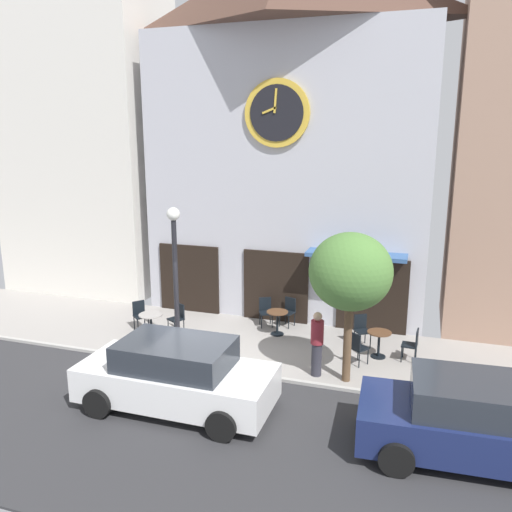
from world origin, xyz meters
The scene contains 18 objects.
ground_plane centered at (0.00, -0.75, -0.02)m, with size 29.12×9.78×0.13m.
clock_building centered at (0.85, 5.43, 6.04)m, with size 9.14×3.96×11.65m.
neighbor_building_left centered at (-7.21, 5.98, 6.73)m, with size 5.92×3.71×13.46m.
street_lamp centered at (-1.19, 1.15, 2.03)m, with size 0.36×0.36×4.00m.
street_tree centered at (3.68, 0.55, 2.75)m, with size 1.97×1.77×3.71m.
cafe_table_center centered at (-2.26, 1.53, 0.52)m, with size 0.71×0.71×0.73m.
cafe_table_rightmost centered at (1.25, 2.92, 0.50)m, with size 0.65×0.65×0.73m.
cafe_table_center_right centered at (4.31, 2.21, 0.49)m, with size 0.65×0.65×0.73m.
cafe_chair_left_end centered at (-2.91, 2.00, 0.53)m, with size 0.56×0.56×0.90m.
cafe_chair_by_entrance centered at (1.38, 3.76, 0.53)m, with size 0.51×0.51×0.90m.
cafe_chair_corner centered at (0.68, 3.54, 0.53)m, with size 0.54×0.54×0.90m.
cafe_chair_under_awning centered at (5.19, 2.20, 0.53)m, with size 0.43×0.43×0.90m.
cafe_chair_facing_wall centered at (-1.67, 2.13, 0.53)m, with size 0.54×0.54×0.90m.
cafe_chair_curbside centered at (3.76, 2.89, 0.53)m, with size 0.55×0.55×0.90m.
cafe_chair_near_tree centered at (3.80, 1.53, 0.53)m, with size 0.56×0.56×0.90m.
pedestrian_maroon centered at (2.92, 0.60, 0.86)m, with size 0.45×0.45×1.67m.
parked_car_white centered at (0.31, -1.89, 0.76)m, with size 4.31×2.04×1.55m.
parked_car_navy centered at (6.44, -1.85, 0.76)m, with size 4.39×2.21×1.55m.
Camera 1 is at (5.23, -11.27, 5.91)m, focal length 36.31 mm.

